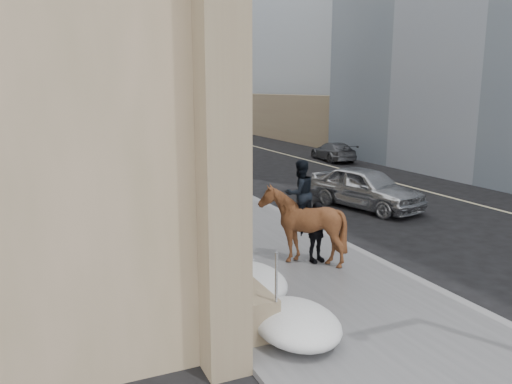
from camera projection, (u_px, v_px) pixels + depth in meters
ground at (308, 292)px, 11.36m from camera, size 140.00×140.00×0.00m
sidewalk at (187, 201)px, 20.32m from camera, size 5.00×80.00×0.12m
curb at (246, 195)px, 21.35m from camera, size 0.24×80.00×0.12m
lane_line at (394, 183)px, 24.46m from camera, size 0.15×70.00×0.01m
limestone_building at (28, 1)px, 25.39m from camera, size 6.10×44.00×18.00m
far_podium at (474, 138)px, 26.01m from camera, size 2.00×80.00×4.00m
bg_building_mid at (106, 13)px, 63.89m from camera, size 30.00×12.00×28.00m
bg_building_far at (25, 50)px, 71.54m from camera, size 24.00×12.00×20.00m
streetlight_mid at (216, 88)px, 24.06m from camera, size 1.71×0.24×8.00m
streetlight_far at (138, 88)px, 42.00m from camera, size 1.71×0.24×8.00m
traffic_signal at (164, 97)px, 31.09m from camera, size 4.10×0.22×6.00m
snow_bank at (163, 204)px, 17.98m from camera, size 1.70×18.10×0.76m
mounted_horse_left at (227, 217)px, 13.41m from camera, size 1.68×2.44×2.61m
mounted_horse_right at (302, 221)px, 12.72m from camera, size 1.80×1.98×2.67m
pedestrian at (316, 232)px, 12.84m from camera, size 0.96×0.47×1.59m
car_silver at (366, 188)px, 19.16m from camera, size 3.02×5.04×1.61m
car_grey at (333, 151)px, 31.87m from camera, size 2.13×4.26×1.19m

